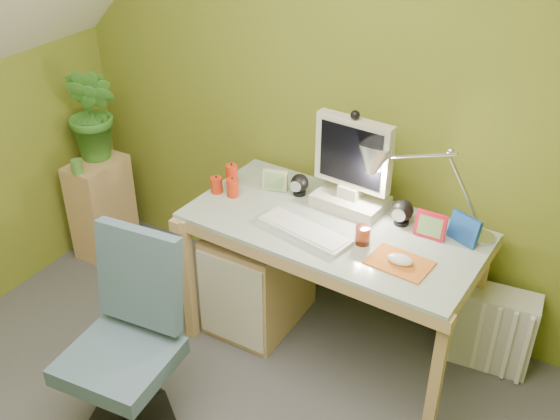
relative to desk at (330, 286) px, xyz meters
The scene contains 19 objects.
wall_back 0.95m from the desk, 113.71° to the left, with size 3.20×0.01×2.40m, color olive.
desk is the anchor object (origin of this frame).
monitor 0.66m from the desk, 90.00° to the left, with size 0.39×0.22×0.53m, color beige, non-canonical shape.
speaker_left 0.53m from the desk, 149.35° to the left, with size 0.09×0.09×0.11m, color black, non-canonical shape.
speaker_right 0.53m from the desk, 30.65° to the left, with size 0.10×0.10×0.12m, color black, non-canonical shape.
keyboard 0.41m from the desk, 119.74° to the right, with size 0.45×0.14×0.02m, color silver.
mousepad 0.55m from the desk, 20.22° to the right, with size 0.26×0.18×0.01m, color #C2611E.
mouse 0.56m from the desk, 20.22° to the right, with size 0.11×0.07×0.04m, color white.
amber_tumbler 0.46m from the desk, 23.96° to the right, with size 0.07×0.07×0.09m, color maroon.
candle_cluster 0.74m from the desk, behind, with size 0.17×0.15×0.13m, color red, non-canonical shape.
photo_frame_red 0.61m from the desk, 15.95° to the left, with size 0.14×0.02×0.12m, color red.
photo_frame_blue 0.73m from the desk, 15.95° to the left, with size 0.15×0.02×0.13m, color #154295.
photo_frame_green 0.60m from the desk, 160.71° to the left, with size 0.13×0.02×0.11m, color #B0BB81.
desk_lamp 0.84m from the desk, 21.80° to the left, with size 0.59×0.25×0.63m, color #B4B5B9, non-canonical shape.
side_ledge 1.59m from the desk, behind, with size 0.23×0.35×0.62m, color tan.
potted_plant 1.68m from the desk, behind, with size 0.32×0.26×0.58m, color #3B7F2A.
green_cup 1.59m from the desk, behind, with size 0.07×0.07×0.08m, color #538A39.
task_chair 1.09m from the desk, 117.53° to the right, with size 0.49×0.49×0.88m, color #41596B, non-canonical shape.
radiator 0.80m from the desk, 20.91° to the left, with size 0.43×0.17×0.43m, color silver.
Camera 1 is at (1.26, -1.16, 2.38)m, focal length 42.00 mm.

